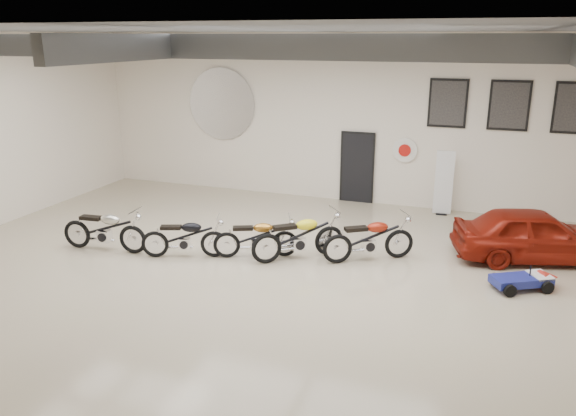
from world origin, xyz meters
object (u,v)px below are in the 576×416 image
(motorcycle_red, at_px, (369,238))
(motorcycle_gold, at_px, (256,237))
(go_kart, at_px, (527,277))
(vintage_car, at_px, (535,235))
(motorcycle_yellow, at_px, (298,236))
(motorcycle_silver, at_px, (104,228))
(motorcycle_black, at_px, (184,236))
(banner_stand, at_px, (444,183))

(motorcycle_red, bearing_deg, motorcycle_gold, 162.30)
(motorcycle_gold, distance_m, motorcycle_red, 2.57)
(go_kart, height_order, vintage_car, vintage_car)
(motorcycle_yellow, bearing_deg, motorcycle_silver, 153.73)
(motorcycle_gold, xyz_separation_m, go_kart, (5.80, 0.29, -0.23))
(motorcycle_silver, distance_m, motorcycle_black, 2.01)
(banner_stand, relative_size, motorcycle_silver, 0.88)
(motorcycle_red, relative_size, vintage_car, 0.59)
(vintage_car, bearing_deg, motorcycle_red, 93.70)
(motorcycle_red, height_order, go_kart, motorcycle_red)
(motorcycle_yellow, bearing_deg, go_kart, -38.68)
(banner_stand, xyz_separation_m, motorcycle_gold, (-3.71, -4.80, -0.44))
(motorcycle_silver, bearing_deg, motorcycle_black, 2.53)
(motorcycle_gold, height_order, motorcycle_yellow, motorcycle_yellow)
(banner_stand, distance_m, motorcycle_black, 7.52)
(vintage_car, bearing_deg, motorcycle_black, 91.83)
(motorcycle_gold, bearing_deg, go_kart, -20.85)
(motorcycle_yellow, xyz_separation_m, motorcycle_red, (1.52, 0.46, -0.02))
(motorcycle_yellow, height_order, vintage_car, vintage_car)
(motorcycle_gold, distance_m, go_kart, 5.81)
(motorcycle_black, xyz_separation_m, motorcycle_gold, (1.53, 0.57, -0.01))
(motorcycle_silver, bearing_deg, motorcycle_gold, 8.05)
(motorcycle_red, bearing_deg, motorcycle_black, 164.30)
(banner_stand, bearing_deg, motorcycle_silver, -148.02)
(motorcycle_yellow, xyz_separation_m, vintage_car, (5.02, 1.79, 0.04))
(motorcycle_black, distance_m, motorcycle_red, 4.20)
(banner_stand, relative_size, motorcycle_red, 0.88)
(motorcycle_black, bearing_deg, go_kart, -13.67)
(motorcycle_silver, relative_size, vintage_car, 0.59)
(motorcycle_black, bearing_deg, motorcycle_silver, 167.72)
(motorcycle_gold, relative_size, vintage_car, 0.53)
(motorcycle_silver, relative_size, motorcycle_yellow, 0.98)
(banner_stand, bearing_deg, motorcycle_black, -140.35)
(banner_stand, xyz_separation_m, motorcycle_silver, (-7.23, -5.65, -0.38))
(motorcycle_red, bearing_deg, go_kart, -39.54)
(motorcycle_silver, bearing_deg, go_kart, 1.44)
(motorcycle_silver, xyz_separation_m, motorcycle_black, (1.99, 0.28, -0.05))
(motorcycle_black, relative_size, motorcycle_red, 0.92)
(banner_stand, height_order, motorcycle_silver, banner_stand)
(motorcycle_yellow, bearing_deg, banner_stand, 19.47)
(motorcycle_gold, distance_m, motorcycle_yellow, 0.99)
(motorcycle_gold, relative_size, go_kart, 1.31)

